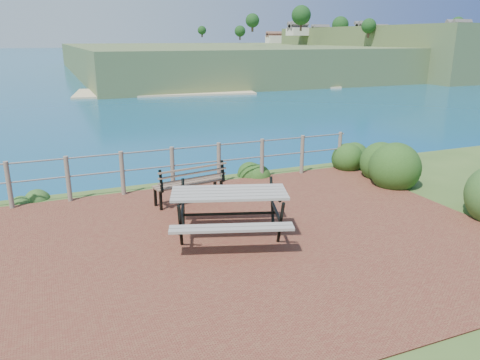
# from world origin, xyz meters

# --- Properties ---
(ground) EXTENTS (10.00, 7.00, 0.12)m
(ground) POSITION_xyz_m (0.00, 0.00, 0.00)
(ground) COLOR brown
(ground) RESTS_ON ground
(ocean) EXTENTS (1200.00, 1200.00, 0.00)m
(ocean) POSITION_xyz_m (0.00, 200.00, 0.00)
(ocean) COLOR #14547A
(ocean) RESTS_ON ground
(safety_railing) EXTENTS (9.40, 0.10, 1.00)m
(safety_railing) POSITION_xyz_m (0.00, 3.35, 0.57)
(safety_railing) COLOR #6B5B4C
(safety_railing) RESTS_ON ground
(distant_bay) EXTENTS (290.00, 232.36, 24.00)m
(distant_bay) POSITION_xyz_m (173.07, 202.61, -1.52)
(distant_bay) COLOR #506432
(distant_bay) RESTS_ON ground
(picnic_table) EXTENTS (2.15, 1.66, 0.84)m
(picnic_table) POSITION_xyz_m (0.21, 0.25, 0.54)
(picnic_table) COLOR gray
(picnic_table) RESTS_ON ground
(park_bench) EXTENTS (1.59, 0.64, 0.87)m
(park_bench) POSITION_xyz_m (0.08, 2.30, 0.58)
(park_bench) COLOR brown
(park_bench) RESTS_ON ground
(shrub_right_front) EXTENTS (1.42, 1.42, 2.02)m
(shrub_right_front) POSITION_xyz_m (4.90, 1.84, 0.00)
(shrub_right_front) COLOR #193C12
(shrub_right_front) RESTS_ON ground
(shrub_right_edge) EXTENTS (1.00, 1.00, 1.43)m
(shrub_right_edge) POSITION_xyz_m (5.01, 3.33, 0.00)
(shrub_right_edge) COLOR #193C12
(shrub_right_edge) RESTS_ON ground
(shrub_lip_west) EXTENTS (0.69, 0.69, 0.40)m
(shrub_lip_west) POSITION_xyz_m (-3.10, 3.90, 0.00)
(shrub_lip_west) COLOR #21511E
(shrub_lip_west) RESTS_ON ground
(shrub_lip_east) EXTENTS (0.83, 0.83, 0.60)m
(shrub_lip_east) POSITION_xyz_m (2.23, 3.85, 0.00)
(shrub_lip_east) COLOR #193C12
(shrub_lip_east) RESTS_ON ground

